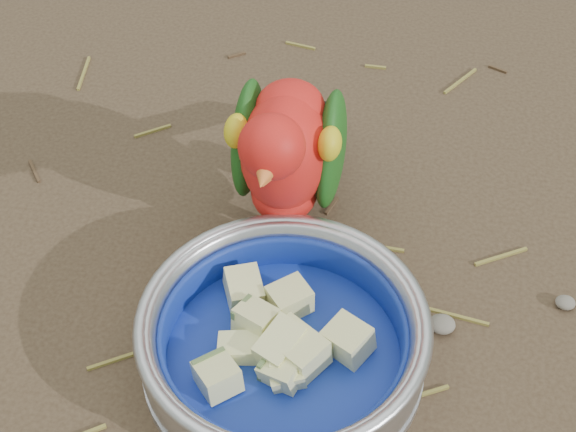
# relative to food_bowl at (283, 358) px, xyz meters

# --- Properties ---
(ground) EXTENTS (60.00, 60.00, 0.00)m
(ground) POSITION_rel_food_bowl_xyz_m (-0.02, 0.06, -0.01)
(ground) COLOR #463626
(food_bowl) EXTENTS (0.24, 0.24, 0.02)m
(food_bowl) POSITION_rel_food_bowl_xyz_m (0.00, 0.00, 0.00)
(food_bowl) COLOR #B2B2BA
(food_bowl) RESTS_ON ground
(bowl_wall) EXTENTS (0.24, 0.24, 0.04)m
(bowl_wall) POSITION_rel_food_bowl_xyz_m (0.00, 0.00, 0.03)
(bowl_wall) COLOR #B2B2BA
(bowl_wall) RESTS_ON food_bowl
(fruit_wedges) EXTENTS (0.14, 0.14, 0.03)m
(fruit_wedges) POSITION_rel_food_bowl_xyz_m (0.00, -0.00, 0.02)
(fruit_wedges) COLOR beige
(fruit_wedges) RESTS_ON food_bowl
(lory_parrot) EXTENTS (0.11, 0.22, 0.18)m
(lory_parrot) POSITION_rel_food_bowl_xyz_m (-0.02, 0.15, 0.08)
(lory_parrot) COLOR red
(lory_parrot) RESTS_ON ground
(ground_debris) EXTENTS (0.90, 0.80, 0.01)m
(ground_debris) POSITION_rel_food_bowl_xyz_m (-0.07, 0.10, -0.01)
(ground_debris) COLOR olive
(ground_debris) RESTS_ON ground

